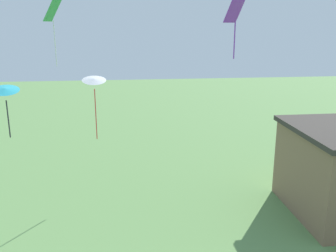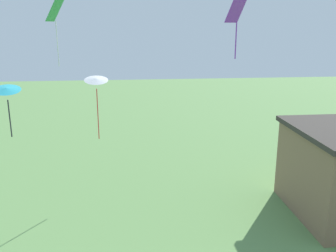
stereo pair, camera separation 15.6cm
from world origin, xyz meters
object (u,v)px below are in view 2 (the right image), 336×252
at_px(kite_purple_streamer, 237,11).
at_px(kite_cyan_delta, 7,90).
at_px(kite_white_delta, 96,81).
at_px(kite_green_diamond, 55,17).

bearing_deg(kite_purple_streamer, kite_cyan_delta, -173.68).
xyz_separation_m(kite_cyan_delta, kite_white_delta, (2.88, 5.54, -0.50)).
distance_m(kite_cyan_delta, kite_green_diamond, 6.05).
relative_size(kite_cyan_delta, kite_white_delta, 0.59).
distance_m(kite_green_diamond, kite_white_delta, 3.72).
distance_m(kite_purple_streamer, kite_white_delta, 8.39).
relative_size(kite_cyan_delta, kite_purple_streamer, 0.76).
bearing_deg(kite_white_delta, kite_green_diamond, -172.29).
bearing_deg(kite_cyan_delta, kite_green_diamond, 78.65).
bearing_deg(kite_green_diamond, kite_purple_streamer, -28.21).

